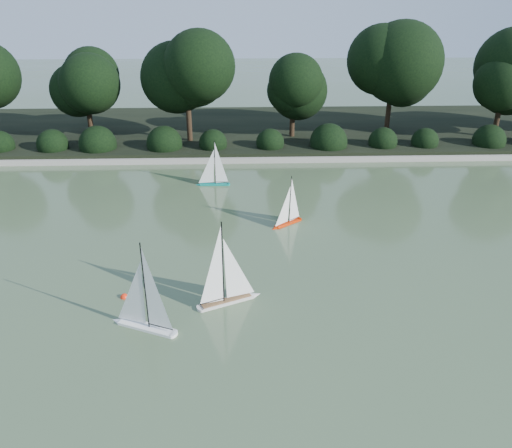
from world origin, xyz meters
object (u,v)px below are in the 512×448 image
object	(u,v)px
sailboat_white_b	(231,289)
race_buoy	(124,297)
sailboat_orange	(286,217)
sailboat_white_a	(140,314)
sailboat_teal	(211,178)

from	to	relation	value
sailboat_white_b	race_buoy	bearing A→B (deg)	174.19
sailboat_orange	race_buoy	xyz separation A→B (m)	(-3.50, -3.30, -0.22)
sailboat_white_a	sailboat_orange	size ratio (longest dim) A/B	1.33
sailboat_orange	race_buoy	size ratio (longest dim) A/B	8.78
sailboat_white_b	sailboat_orange	bearing A→B (deg)	68.52
sailboat_white_b	race_buoy	size ratio (longest dim) A/B	11.63
sailboat_white_a	sailboat_teal	bearing A→B (deg)	82.86
sailboat_teal	race_buoy	xyz separation A→B (m)	(-1.44, -6.34, -0.24)
sailboat_white_a	sailboat_teal	world-z (taller)	sailboat_white_a
sailboat_white_a	sailboat_white_b	xyz separation A→B (m)	(1.61, 0.77, -0.00)
sailboat_orange	sailboat_teal	xyz separation A→B (m)	(-2.07, 3.04, 0.02)
sailboat_teal	race_buoy	bearing A→B (deg)	-102.76
sailboat_orange	sailboat_teal	size ratio (longest dim) A/B	0.93
sailboat_white_a	race_buoy	xyz separation A→B (m)	(-0.52, 0.99, -0.29)
sailboat_white_b	race_buoy	distance (m)	2.15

